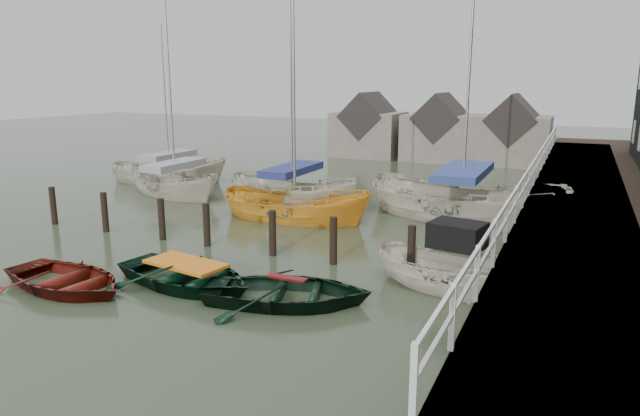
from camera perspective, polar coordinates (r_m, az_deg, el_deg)
The scene contains 13 objects.
ground at distance 15.74m, azimuth -13.97°, elevation -7.06°, with size 120.00×120.00×0.00m, color #303924.
pier at distance 21.97m, azimuth 24.19°, elevation -0.26°, with size 3.04×32.00×2.70m.
mooring_pilings at distance 18.52m, azimuth -11.03°, elevation -2.29°, with size 13.72×0.22×1.80m.
far_sheds at distance 38.61m, azimuth 11.73°, elevation 7.48°, with size 14.00×4.08×4.39m.
rowboat_red at distance 16.04m, azimuth -23.96°, elevation -7.43°, with size 2.76×3.86×0.80m, color #5A150C.
rowboat_green at distance 15.31m, azimuth -13.15°, elevation -7.58°, with size 2.96×4.14×0.86m, color black.
rowboat_dkgreen at distance 13.85m, azimuth -3.30°, elevation -9.47°, with size 2.90×4.05×0.84m, color black.
motorboat at distance 14.98m, azimuth 13.17°, elevation -7.65°, with size 4.52×2.41×2.56m.
sailboat_a at distance 27.25m, azimuth -14.22°, elevation 1.43°, with size 6.43×4.18×10.60m.
sailboat_b at distance 24.39m, azimuth -2.79°, elevation 0.51°, with size 6.89×3.66×12.16m.
sailboat_c at distance 21.87m, azimuth -2.51°, elevation -1.07°, with size 6.12×2.36×9.92m.
sailboat_d at distance 22.55m, azimuth 13.94°, elevation -0.90°, with size 8.51×4.97×11.93m.
sailboat_e at distance 30.81m, azimuth -14.80°, elevation 2.66°, with size 6.38×4.47×9.04m.
Camera 1 is at (9.39, -11.50, 5.23)m, focal length 32.00 mm.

